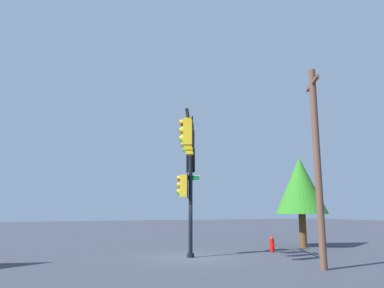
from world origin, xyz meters
TOP-DOWN VIEW (x-y plane):
  - ground_plane at (0.00, 0.00)m, footprint 120.00×120.00m
  - signal_pole_assembly at (1.05, -0.54)m, footprint 4.75×2.32m
  - utility_pole at (5.37, 3.35)m, footprint 1.66×0.93m
  - fire_hydrant at (-0.29, 4.90)m, footprint 0.33×0.24m
  - tree_mid at (-1.77, 8.22)m, footprint 3.18×3.18m

SIDE VIEW (x-z plane):
  - ground_plane at x=0.00m, z-range 0.00..0.00m
  - fire_hydrant at x=-0.29m, z-range 0.00..0.83m
  - tree_mid at x=-1.77m, z-range 0.98..6.54m
  - utility_pole at x=5.37m, z-range 0.14..8.23m
  - signal_pole_assembly at x=1.05m, z-range 1.17..8.05m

